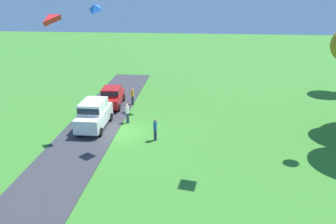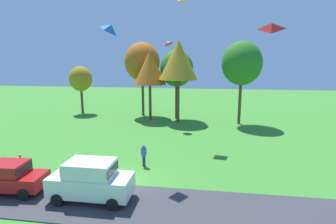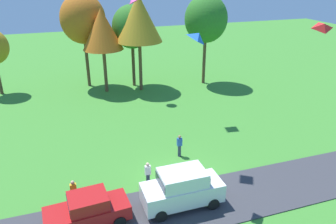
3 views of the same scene
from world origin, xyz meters
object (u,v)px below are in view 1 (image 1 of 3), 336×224
(kite_diamond_mid_center, at_px, (94,7))
(kite_diamond_high_left, at_px, (49,18))
(car_sedan_far_end, at_px, (112,96))
(person_beside_suv, at_px, (132,96))
(person_on_lawn, at_px, (127,113))
(person_watching_sky, at_px, (155,129))
(car_suv_by_flagpole, at_px, (94,113))

(kite_diamond_mid_center, distance_m, kite_diamond_high_left, 8.30)
(car_sedan_far_end, height_order, person_beside_suv, car_sedan_far_end)
(person_on_lawn, bearing_deg, car_sedan_far_end, -149.26)
(car_sedan_far_end, height_order, kite_diamond_mid_center, kite_diamond_mid_center)
(person_watching_sky, height_order, person_beside_suv, same)
(car_suv_by_flagpole, relative_size, kite_diamond_high_left, 4.39)
(person_on_lawn, distance_m, person_watching_sky, 4.18)
(car_suv_by_flagpole, xyz_separation_m, person_beside_suv, (-5.88, 1.99, -0.42))
(car_sedan_far_end, relative_size, person_beside_suv, 2.64)
(person_on_lawn, height_order, kite_diamond_mid_center, kite_diamond_mid_center)
(person_on_lawn, height_order, person_beside_suv, same)
(person_watching_sky, relative_size, kite_diamond_mid_center, 2.11)
(car_suv_by_flagpole, bearing_deg, person_beside_suv, 161.32)
(person_watching_sky, xyz_separation_m, person_beside_suv, (-7.65, -3.21, 0.00))
(car_suv_by_flagpole, bearing_deg, kite_diamond_high_left, 9.50)
(car_suv_by_flagpole, height_order, person_on_lawn, car_suv_by_flagpole)
(person_beside_suv, bearing_deg, kite_diamond_mid_center, -7.38)
(kite_diamond_mid_center, relative_size, kite_diamond_high_left, 0.77)
(car_suv_by_flagpole, distance_m, person_beside_suv, 6.22)
(car_sedan_far_end, relative_size, person_watching_sky, 2.64)
(person_on_lawn, xyz_separation_m, person_beside_suv, (-4.51, -0.45, 0.00))
(car_suv_by_flagpole, bearing_deg, person_watching_sky, 71.16)
(person_beside_suv, distance_m, kite_diamond_mid_center, 11.17)
(car_sedan_far_end, xyz_separation_m, kite_diamond_high_left, (14.74, 1.47, 8.48))
(kite_diamond_high_left, bearing_deg, person_watching_sky, 154.76)
(car_suv_by_flagpole, height_order, kite_diamond_high_left, kite_diamond_high_left)
(person_on_lawn, relative_size, kite_diamond_mid_center, 2.11)
(person_beside_suv, height_order, kite_diamond_high_left, kite_diamond_high_left)
(car_sedan_far_end, distance_m, kite_diamond_high_left, 17.07)
(car_suv_by_flagpole, bearing_deg, person_on_lawn, 119.20)
(person_watching_sky, bearing_deg, person_beside_suv, -157.22)
(car_sedan_far_end, bearing_deg, kite_diamond_high_left, 5.71)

